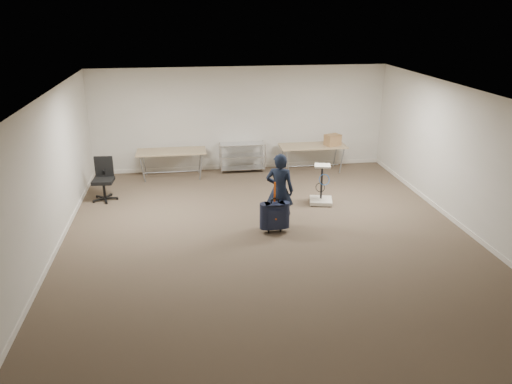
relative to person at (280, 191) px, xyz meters
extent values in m
plane|color=#4D3D2E|center=(-0.32, -0.47, -0.78)|extent=(9.00, 9.00, 0.00)
plane|color=beige|center=(-0.32, 4.03, 0.62)|extent=(8.00, 0.00, 8.00)
plane|color=beige|center=(-0.32, -4.97, 0.62)|extent=(8.00, 0.00, 8.00)
plane|color=beige|center=(-4.32, -0.47, 0.62)|extent=(0.00, 9.00, 9.00)
plane|color=beige|center=(3.68, -0.47, 0.62)|extent=(0.00, 9.00, 9.00)
plane|color=white|center=(-0.32, -0.47, 2.02)|extent=(8.00, 8.00, 0.00)
cube|color=silver|center=(-0.32, 4.02, -0.73)|extent=(8.00, 0.02, 0.10)
cube|color=silver|center=(-4.31, -0.47, -0.73)|extent=(0.02, 9.00, 0.10)
cube|color=silver|center=(3.67, -0.47, -0.73)|extent=(0.02, 9.00, 0.10)
cube|color=tan|center=(-2.22, 3.48, -0.07)|extent=(1.80, 0.75, 0.03)
cylinder|color=gray|center=(-2.22, 3.48, -0.63)|extent=(1.50, 0.02, 0.02)
cylinder|color=gray|center=(-2.97, 3.18, -0.43)|extent=(0.13, 0.04, 0.69)
cylinder|color=gray|center=(-1.47, 3.18, -0.43)|extent=(0.13, 0.04, 0.69)
cylinder|color=gray|center=(-2.97, 3.78, -0.43)|extent=(0.13, 0.04, 0.69)
cylinder|color=gray|center=(-1.47, 3.78, -0.43)|extent=(0.13, 0.04, 0.69)
cube|color=tan|center=(1.58, 3.48, -0.07)|extent=(1.80, 0.75, 0.03)
cylinder|color=gray|center=(1.58, 3.48, -0.63)|extent=(1.50, 0.02, 0.02)
cylinder|color=gray|center=(0.83, 3.18, -0.43)|extent=(0.13, 0.04, 0.69)
cylinder|color=gray|center=(2.33, 3.18, -0.43)|extent=(0.13, 0.04, 0.69)
cylinder|color=gray|center=(0.83, 3.78, -0.43)|extent=(0.13, 0.04, 0.69)
cylinder|color=gray|center=(2.33, 3.78, -0.43)|extent=(0.13, 0.04, 0.69)
cylinder|color=silver|center=(-0.92, 3.51, -0.38)|extent=(0.02, 0.02, 0.80)
cylinder|color=silver|center=(0.28, 3.51, -0.38)|extent=(0.02, 0.02, 0.80)
cylinder|color=silver|center=(-0.92, 3.96, -0.38)|extent=(0.02, 0.02, 0.80)
cylinder|color=silver|center=(0.28, 3.96, -0.38)|extent=(0.02, 0.02, 0.80)
cube|color=silver|center=(-0.32, 3.73, -0.68)|extent=(1.20, 0.45, 0.02)
cube|color=silver|center=(-0.32, 3.73, -0.33)|extent=(1.20, 0.45, 0.02)
cube|color=silver|center=(-0.32, 3.73, 0.00)|extent=(1.20, 0.45, 0.01)
imported|color=black|center=(0.00, 0.00, 0.00)|extent=(0.66, 0.55, 1.56)
cube|color=#161D32|center=(-0.15, -0.30, -0.41)|extent=(0.39, 0.23, 0.53)
cube|color=black|center=(-0.15, -0.28, -0.69)|extent=(0.35, 0.16, 0.03)
cylinder|color=black|center=(-0.27, -0.30, -0.74)|extent=(0.03, 0.07, 0.07)
cylinder|color=black|center=(-0.03, -0.30, -0.74)|extent=(0.03, 0.07, 0.07)
torus|color=black|center=(-0.15, -0.30, -0.12)|extent=(0.17, 0.03, 0.17)
cube|color=#F85A0D|center=(-0.15, -0.28, 0.08)|extent=(0.04, 0.01, 0.41)
cylinder|color=black|center=(-3.78, 2.04, -0.73)|extent=(0.61, 0.61, 0.09)
cylinder|color=black|center=(-3.78, 2.04, -0.53)|extent=(0.06, 0.06, 0.40)
cube|color=black|center=(-3.78, 2.04, -0.30)|extent=(0.50, 0.50, 0.08)
cube|color=black|center=(-3.76, 2.26, -0.02)|extent=(0.43, 0.09, 0.48)
cube|color=beige|center=(1.19, 1.10, -0.72)|extent=(0.61, 0.61, 0.08)
cylinder|color=black|center=(0.99, 0.90, -0.76)|extent=(0.06, 0.06, 0.04)
cylinder|color=black|center=(1.19, 1.15, -0.28)|extent=(0.05, 0.05, 0.81)
cube|color=beige|center=(1.19, 1.10, 0.13)|extent=(0.41, 0.38, 0.04)
torus|color=blue|center=(1.24, 1.02, -0.17)|extent=(0.27, 0.16, 0.25)
cube|color=olive|center=(2.12, 3.42, 0.10)|extent=(0.47, 0.41, 0.30)
camera|label=1|loc=(-1.85, -9.29, 3.50)|focal=35.00mm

